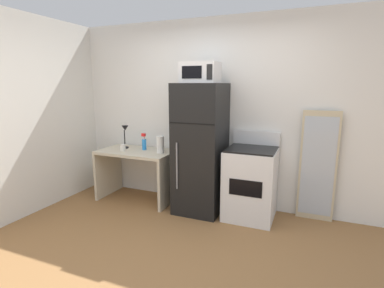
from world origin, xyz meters
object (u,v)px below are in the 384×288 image
desk (137,166)px  coffee_mug (123,148)px  spray_bottle (144,143)px  leaning_mirror (318,167)px  microwave (200,73)px  oven_range (250,183)px  desk_lamp (125,133)px  paper_towel_roll (160,145)px  refrigerator (201,149)px

desk → coffee_mug: (-0.18, -0.09, 0.28)m
spray_bottle → leaning_mirror: (2.40, 0.18, -0.15)m
leaning_mirror → spray_bottle: bearing=-175.6°
microwave → leaning_mirror: (1.46, 0.30, -1.16)m
coffee_mug → oven_range: bearing=3.4°
spray_bottle → oven_range: bearing=-2.5°
desk_lamp → desk: bearing=-15.9°
desk → desk_lamp: desk_lamp is taller
desk_lamp → coffee_mug: bearing=-68.6°
paper_towel_roll → refrigerator: (0.62, -0.01, -0.01)m
desk_lamp → paper_towel_roll: size_ratio=1.47×
desk → leaning_mirror: size_ratio=0.79×
spray_bottle → leaning_mirror: leaning_mirror is taller
paper_towel_roll → oven_range: 1.36m
paper_towel_roll → leaning_mirror: leaning_mirror is taller
desk → oven_range: oven_range is taller
desk_lamp → spray_bottle: (0.31, 0.03, -0.14)m
paper_towel_roll → microwave: (0.62, -0.04, 0.99)m
paper_towel_roll → spray_bottle: bearing=165.3°
refrigerator → oven_range: refrigerator is taller
spray_bottle → refrigerator: refrigerator is taller
desk_lamp → refrigerator: refrigerator is taller
coffee_mug → oven_range: oven_range is taller
oven_range → leaning_mirror: leaning_mirror is taller
coffee_mug → refrigerator: size_ratio=0.06×
desk_lamp → microwave: 1.53m
refrigerator → desk_lamp: bearing=176.7°
desk_lamp → oven_range: bearing=-1.4°
refrigerator → oven_range: (0.68, 0.03, -0.40)m
desk → desk_lamp: size_ratio=3.15×
leaning_mirror → oven_range: bearing=-162.0°
paper_towel_roll → microwave: size_ratio=0.52×
paper_towel_roll → oven_range: bearing=0.6°
desk_lamp → spray_bottle: bearing=4.7°
coffee_mug → spray_bottle: bearing=36.0°
spray_bottle → coffee_mug: bearing=-144.0°
oven_range → paper_towel_roll: bearing=-179.4°
refrigerator → oven_range: 0.79m
desk_lamp → refrigerator: 1.26m
desk → refrigerator: size_ratio=0.64×
paper_towel_roll → leaning_mirror: 2.11m
paper_towel_roll → oven_range: (1.30, 0.01, -0.40)m
desk → oven_range: (1.69, 0.02, -0.05)m
refrigerator → leaning_mirror: bearing=10.9°
desk → microwave: (1.02, -0.03, 1.34)m
leaning_mirror → coffee_mug: bearing=-172.1°
desk → leaning_mirror: leaning_mirror is taller
paper_towel_roll → refrigerator: bearing=-1.3°
desk → refrigerator: 1.07m
desk → microwave: microwave is taller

